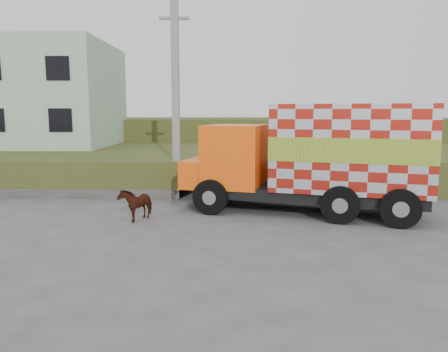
{
  "coord_description": "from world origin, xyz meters",
  "views": [
    {
      "loc": [
        1.29,
        -13.4,
        3.54
      ],
      "look_at": [
        1.02,
        1.69,
        1.3
      ],
      "focal_mm": 35.0,
      "sensor_mm": 36.0,
      "label": 1
    }
  ],
  "objects_px": {
    "cow": "(136,203)",
    "pedestrian": "(225,142)",
    "utility_pole": "(176,98)",
    "cargo_truck": "(316,158)"
  },
  "relations": [
    {
      "from": "cow",
      "to": "pedestrian",
      "type": "distance_m",
      "value": 5.36
    },
    {
      "from": "cow",
      "to": "pedestrian",
      "type": "xyz_separation_m",
      "value": [
        2.84,
        4.21,
        1.71
      ]
    },
    {
      "from": "cargo_truck",
      "to": "cow",
      "type": "relative_size",
      "value": 6.9
    },
    {
      "from": "cow",
      "to": "utility_pole",
      "type": "bearing_deg",
      "value": 103.0
    },
    {
      "from": "cargo_truck",
      "to": "pedestrian",
      "type": "distance_m",
      "value": 4.48
    },
    {
      "from": "pedestrian",
      "to": "utility_pole",
      "type": "bearing_deg",
      "value": 9.41
    },
    {
      "from": "utility_pole",
      "to": "pedestrian",
      "type": "relative_size",
      "value": 5.29
    },
    {
      "from": "utility_pole",
      "to": "pedestrian",
      "type": "bearing_deg",
      "value": 5.7
    },
    {
      "from": "cow",
      "to": "pedestrian",
      "type": "bearing_deg",
      "value": 80.79
    },
    {
      "from": "cow",
      "to": "pedestrian",
      "type": "height_order",
      "value": "pedestrian"
    }
  ]
}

